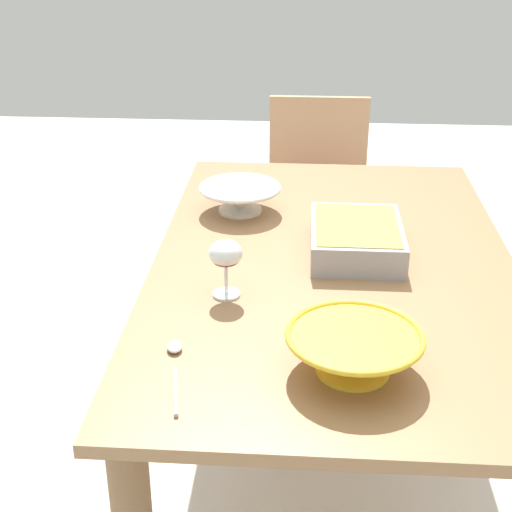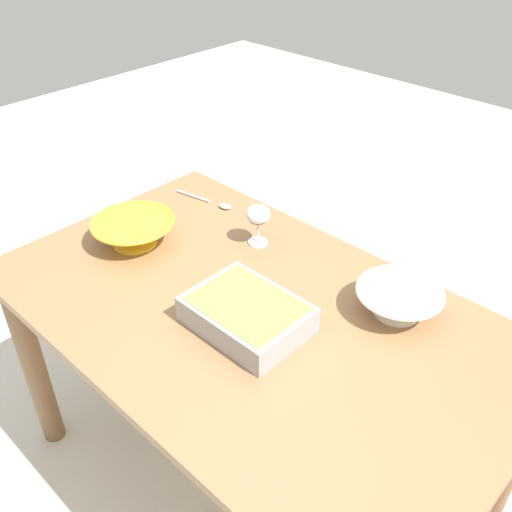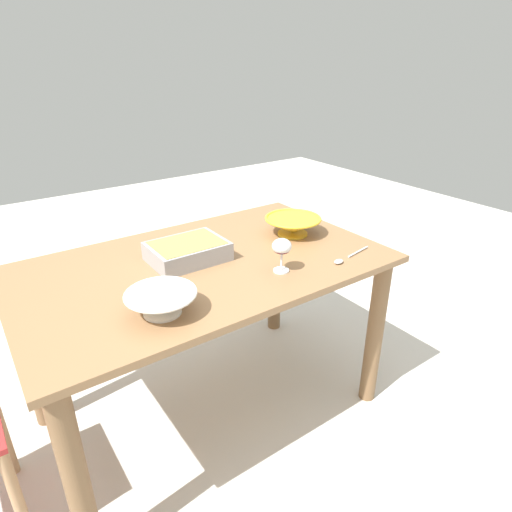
# 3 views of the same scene
# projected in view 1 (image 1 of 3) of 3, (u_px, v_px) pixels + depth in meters

# --- Properties ---
(ground_plane) EXTENTS (8.00, 8.00, 0.00)m
(ground_plane) POSITION_uv_depth(u_px,v_px,m) (322.00, 497.00, 2.16)
(ground_plane) COLOR beige
(dining_table) EXTENTS (1.44, 0.88, 0.76)m
(dining_table) POSITION_uv_depth(u_px,v_px,m) (331.00, 308.00, 1.89)
(dining_table) COLOR olive
(dining_table) RESTS_ON ground_plane
(chair) EXTENTS (0.41, 0.40, 0.88)m
(chair) POSITION_uv_depth(u_px,v_px,m) (317.00, 203.00, 2.92)
(chair) COLOR #B22D2D
(chair) RESTS_ON ground_plane
(wine_glass) EXTENTS (0.07, 0.07, 0.13)m
(wine_glass) POSITION_uv_depth(u_px,v_px,m) (226.00, 257.00, 1.62)
(wine_glass) COLOR white
(wine_glass) RESTS_ON dining_table
(casserole_dish) EXTENTS (0.30, 0.22, 0.08)m
(casserole_dish) POSITION_uv_depth(u_px,v_px,m) (356.00, 237.00, 1.84)
(casserole_dish) COLOR #99999E
(casserole_dish) RESTS_ON dining_table
(mixing_bowl) EXTENTS (0.26, 0.26, 0.08)m
(mixing_bowl) POSITION_uv_depth(u_px,v_px,m) (354.00, 350.00, 1.37)
(mixing_bowl) COLOR yellow
(mixing_bowl) RESTS_ON dining_table
(small_bowl) EXTENTS (0.23, 0.23, 0.08)m
(small_bowl) POSITION_uv_depth(u_px,v_px,m) (240.00, 197.00, 2.09)
(small_bowl) COLOR white
(small_bowl) RESTS_ON dining_table
(serving_spoon) EXTENTS (0.23, 0.06, 0.01)m
(serving_spoon) POSITION_uv_depth(u_px,v_px,m) (175.00, 360.00, 1.42)
(serving_spoon) COLOR silver
(serving_spoon) RESTS_ON dining_table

